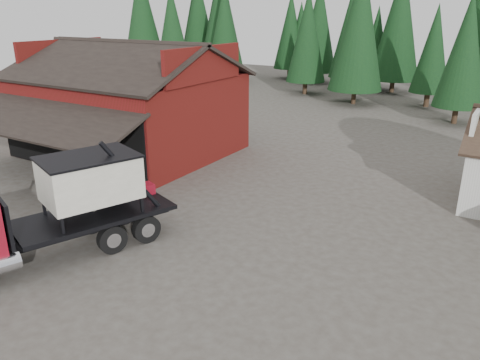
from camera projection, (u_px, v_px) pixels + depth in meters
The scene contains 7 objects.
ground at pixel (162, 257), 17.87m from camera, with size 120.00×120.00×0.00m, color #453E36.
red_barn at pixel (129, 111), 30.29m from camera, with size 12.80×13.63×7.18m.
conifer_backdrop at pixel (412, 96), 51.49m from camera, with size 76.00×16.00×16.00m, color black, non-canonical shape.
near_pine_a at pixel (172, 35), 48.93m from camera, with size 4.40×4.40×11.40m.
near_pine_b at pixel (465, 50), 36.92m from camera, with size 3.96×3.96×10.40m.
near_pine_d at pixel (359, 27), 44.53m from camera, with size 5.28×5.28×13.40m.
feed_truck at pixel (50, 208), 17.26m from camera, with size 5.68×9.75×4.28m.
Camera 1 is at (10.83, -11.88, 8.87)m, focal length 35.00 mm.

